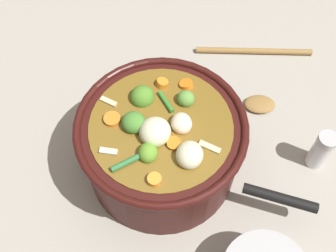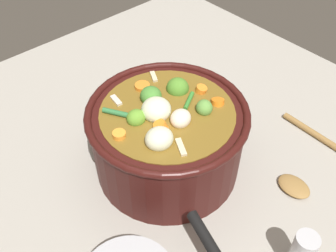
{
  "view_description": "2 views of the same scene",
  "coord_description": "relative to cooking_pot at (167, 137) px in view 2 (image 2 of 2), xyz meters",
  "views": [
    {
      "loc": [
        -0.34,
        -0.02,
        0.7
      ],
      "look_at": [
        0.01,
        -0.01,
        0.13
      ],
      "focal_mm": 43.71,
      "sensor_mm": 36.0,
      "label": 1
    },
    {
      "loc": [
        -0.32,
        -0.36,
        0.59
      ],
      "look_at": [
        -0.01,
        -0.01,
        0.13
      ],
      "focal_mm": 40.98,
      "sensor_mm": 36.0,
      "label": 2
    }
  ],
  "objects": [
    {
      "name": "ground_plane",
      "position": [
        0.0,
        -0.0,
        -0.08
      ],
      "size": [
        1.1,
        1.1,
        0.0
      ],
      "primitive_type": "plane",
      "color": "#9E998E"
    },
    {
      "name": "cooking_pot",
      "position": [
        0.0,
        0.0,
        0.0
      ],
      "size": [
        0.29,
        0.29,
        0.17
      ],
      "color": "#38110F",
      "rests_on": "ground_plane"
    },
    {
      "name": "wooden_spoon",
      "position": [
        0.21,
        -0.2,
        -0.07
      ],
      "size": [
        0.18,
        0.26,
        0.01
      ],
      "color": "olive",
      "rests_on": "ground_plane"
    }
  ]
}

